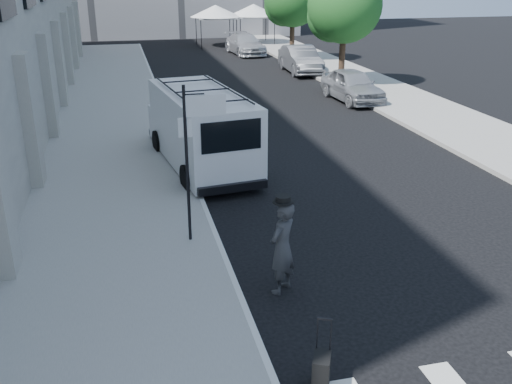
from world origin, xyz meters
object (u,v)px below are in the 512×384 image
businessman (282,248)px  parked_car_b (301,60)px  suitcase (321,372)px  cargo_van (200,128)px  parked_car_c (245,44)px  parked_car_a (352,85)px

businessman → parked_car_b: businessman is taller
suitcase → parked_car_b: 27.77m
businessman → cargo_van: size_ratio=0.29×
businessman → parked_car_c: businessman is taller
businessman → parked_car_c: size_ratio=0.38×
suitcase → parked_car_b: size_ratio=0.23×
cargo_van → parked_car_a: size_ratio=1.50×
parked_car_c → cargo_van: bearing=-110.6°
parked_car_a → parked_car_c: size_ratio=0.88×
businessman → parked_car_b: bearing=-151.5°
suitcase → cargo_van: bearing=115.9°
businessman → parked_car_b: 25.03m
parked_car_b → businessman: bearing=-106.4°
businessman → suitcase: bearing=43.1°
businessman → suitcase: size_ratio=1.67×
businessman → parked_car_a: 17.60m
parked_car_c → businessman: bearing=-106.2°
cargo_van → parked_car_b: size_ratio=1.37×
cargo_van → businessman: bearing=-94.8°
businessman → parked_car_a: bearing=-159.8°
parked_car_b → parked_car_c: (-1.50, 8.55, -0.06)m
parked_car_c → parked_car_a: bearing=-89.8°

